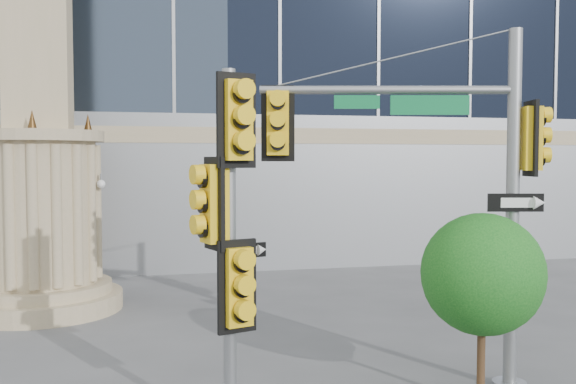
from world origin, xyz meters
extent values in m
cylinder|color=tan|center=(-6.00, 9.00, 0.25)|extent=(4.40, 4.40, 0.50)
cylinder|color=tan|center=(-6.00, 9.00, 0.65)|extent=(3.80, 3.80, 0.30)
cylinder|color=tan|center=(-6.00, 9.00, 2.80)|extent=(3.00, 3.00, 4.00)
cylinder|color=tan|center=(-6.00, 9.00, 4.95)|extent=(3.50, 3.50, 0.30)
cone|color=#472D14|center=(-4.70, 9.00, 5.35)|extent=(0.24, 0.24, 0.50)
cylinder|color=slate|center=(3.45, 0.44, 3.35)|extent=(0.25, 0.25, 6.70)
cylinder|color=slate|center=(1.17, 0.97, 5.58)|extent=(4.60, 1.21, 0.16)
cube|color=#0D703A|center=(1.92, 0.77, 5.30)|extent=(1.42, 0.37, 0.36)
cube|color=yellow|center=(-0.79, 1.42, 4.97)|extent=(0.67, 0.44, 1.40)
cube|color=yellow|center=(3.75, 0.37, 4.69)|extent=(0.44, 0.67, 1.40)
cube|color=black|center=(3.41, 0.28, 3.52)|extent=(1.01, 0.26, 0.33)
cube|color=maroon|center=(3.41, 0.28, 2.74)|extent=(0.36, 0.11, 0.51)
cylinder|color=slate|center=(-1.95, -0.38, 2.84)|extent=(0.20, 0.20, 5.69)
cube|color=yellow|center=(-1.87, -0.62, 4.89)|extent=(0.69, 0.49, 1.42)
cube|color=yellow|center=(-2.18, -0.45, 3.64)|extent=(0.49, 0.69, 1.42)
cube|color=yellow|center=(-1.87, -0.62, 2.39)|extent=(0.69, 0.49, 1.42)
cube|color=black|center=(-1.71, -0.45, 2.90)|extent=(0.68, 0.25, 0.23)
cylinder|color=#382314|center=(2.49, -0.20, 0.91)|extent=(0.14, 0.14, 1.82)
sphere|color=#124F16|center=(2.49, -0.20, 2.32)|extent=(2.12, 2.12, 2.12)
sphere|color=#124F16|center=(2.94, 0.05, 2.02)|extent=(1.31, 1.31, 1.31)
sphere|color=#124F16|center=(2.13, -0.45, 2.07)|extent=(1.11, 1.11, 1.11)
camera|label=1|loc=(-3.29, -10.16, 4.32)|focal=40.00mm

